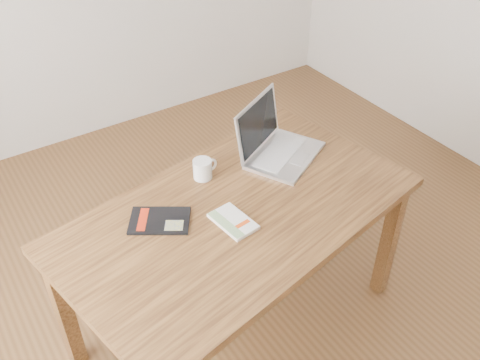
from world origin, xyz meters
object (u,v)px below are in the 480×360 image
black_guidebook (160,221)px  coffee_mug (203,169)px  laptop (275,144)px  white_guidebook (233,221)px  desk (238,225)px

black_guidebook → coffee_mug: size_ratio=2.37×
black_guidebook → laptop: laptop is taller
white_guidebook → laptop: bearing=28.3°
coffee_mug → white_guidebook: bearing=-105.6°
desk → white_guidebook: size_ratio=7.85×
white_guidebook → black_guidebook: size_ratio=0.72×
desk → coffee_mug: coffee_mug is taller
desk → coffee_mug: 0.31m
desk → black_guidebook: bearing=148.7°
black_guidebook → coffee_mug: (0.30, 0.16, 0.04)m
laptop → desk: bearing=-174.1°
laptop → black_guidebook: bearing=163.4°
desk → laptop: size_ratio=3.49×
coffee_mug → black_guidebook: bearing=-158.1°
laptop → coffee_mug: laptop is taller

